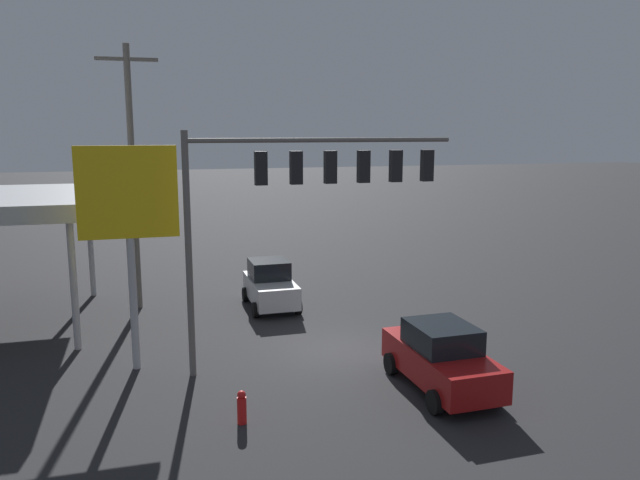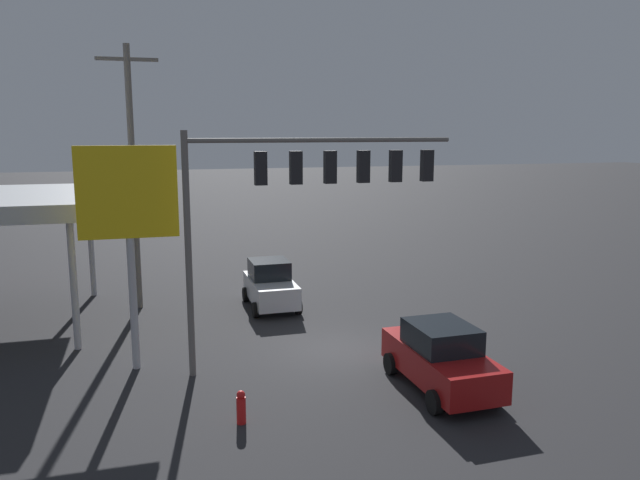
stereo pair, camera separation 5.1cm
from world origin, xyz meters
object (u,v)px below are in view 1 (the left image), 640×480
object	(u,v)px
traffic_signal_assembly	(308,184)
price_sign	(128,204)
hatchback_crossing	(270,285)
fire_hydrant	(242,407)
utility_pole	(133,173)
sedan_far	(441,357)

from	to	relation	value
traffic_signal_assembly	price_sign	distance (m)	5.43
hatchback_crossing	fire_hydrant	xyz separation A→B (m)	(2.77, 10.21, -0.51)
traffic_signal_assembly	hatchback_crossing	world-z (taller)	traffic_signal_assembly
price_sign	fire_hydrant	distance (m)	7.13
price_sign	fire_hydrant	xyz separation A→B (m)	(-2.61, 4.62, -4.75)
utility_pole	sedan_far	size ratio (longest dim) A/B	2.41
utility_pole	price_sign	size ratio (longest dim) A/B	1.55
price_sign	hatchback_crossing	bearing A→B (deg)	-133.89
price_sign	sedan_far	size ratio (longest dim) A/B	1.55
price_sign	sedan_far	distance (m)	10.27
price_sign	hatchback_crossing	world-z (taller)	price_sign
utility_pole	hatchback_crossing	bearing A→B (deg)	164.89
price_sign	fire_hydrant	world-z (taller)	price_sign
utility_pole	price_sign	bearing A→B (deg)	89.58
price_sign	utility_pole	bearing A→B (deg)	-90.42
traffic_signal_assembly	fire_hydrant	world-z (taller)	traffic_signal_assembly
hatchback_crossing	price_sign	bearing A→B (deg)	-44.33
price_sign	sedan_far	bearing A→B (deg)	154.59
traffic_signal_assembly	hatchback_crossing	xyz separation A→B (m)	(-0.08, -6.62, -4.80)
price_sign	hatchback_crossing	distance (m)	8.84
price_sign	hatchback_crossing	xyz separation A→B (m)	(-5.38, -5.59, -4.25)
utility_pole	price_sign	xyz separation A→B (m)	(0.05, 7.03, -0.45)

